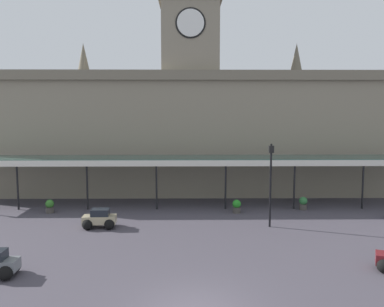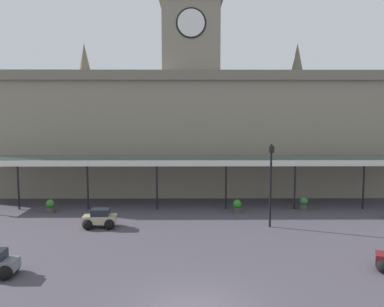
{
  "view_description": "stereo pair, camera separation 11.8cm",
  "coord_description": "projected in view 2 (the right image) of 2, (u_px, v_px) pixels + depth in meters",
  "views": [
    {
      "loc": [
        -0.3,
        -14.13,
        7.29
      ],
      "look_at": [
        0.0,
        9.79,
        4.75
      ],
      "focal_mm": 37.84,
      "sensor_mm": 36.0,
      "label": 1
    },
    {
      "loc": [
        -0.18,
        -14.13,
        7.29
      ],
      "look_at": [
        0.0,
        9.79,
        4.75
      ],
      "focal_mm": 37.84,
      "sensor_mm": 36.0,
      "label": 2
    }
  ],
  "objects": [
    {
      "name": "planter_near_kerb",
      "position": [
        50.0,
        206.0,
        28.96
      ],
      "size": [
        0.6,
        0.6,
        0.96
      ],
      "color": "#47423D",
      "rests_on": "ground"
    },
    {
      "name": "car_beige_sedan",
      "position": [
        100.0,
        220.0,
        25.27
      ],
      "size": [
        2.08,
        1.56,
        1.19
      ],
      "color": "tan",
      "rests_on": "ground"
    },
    {
      "name": "entrance_canopy",
      "position": [
        191.0,
        159.0,
        30.95
      ],
      "size": [
        35.93,
        3.26,
        3.74
      ],
      "color": "#38564C",
      "rests_on": "ground"
    },
    {
      "name": "planter_forecourt_centre",
      "position": [
        237.0,
        206.0,
        28.88
      ],
      "size": [
        0.6,
        0.6,
        0.96
      ],
      "color": "#47423D",
      "rests_on": "ground"
    },
    {
      "name": "planter_by_canopy",
      "position": [
        304.0,
        203.0,
        29.81
      ],
      "size": [
        0.6,
        0.6,
        0.96
      ],
      "color": "#47423D",
      "rests_on": "ground"
    },
    {
      "name": "victorian_lamppost",
      "position": [
        271.0,
        176.0,
        25.13
      ],
      "size": [
        0.3,
        0.3,
        5.27
      ],
      "color": "black",
      "rests_on": "ground"
    },
    {
      "name": "station_building",
      "position": [
        191.0,
        127.0,
        36.02
      ],
      "size": [
        41.52,
        6.23,
        17.71
      ],
      "color": "gray",
      "rests_on": "ground"
    }
  ]
}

